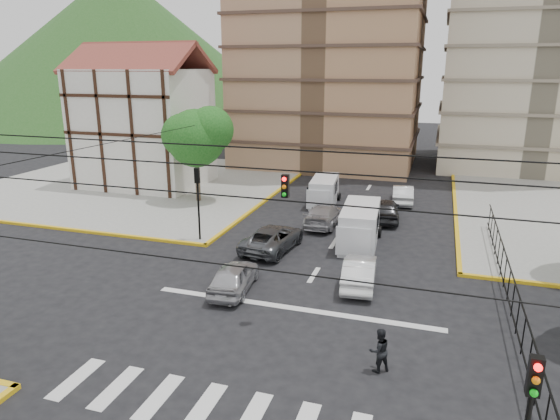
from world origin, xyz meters
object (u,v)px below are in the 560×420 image
at_px(traffic_light_se, 528,416).
at_px(van_right_lane, 359,227).
at_px(car_silver_front_left, 234,277).
at_px(pedestrian_crosswalk, 379,350).
at_px(traffic_light_nw, 198,192).
at_px(van_left_lane, 324,192).
at_px(car_white_front_right, 360,271).

xyz_separation_m(traffic_light_se, van_right_lane, (-6.32, 17.83, -1.98)).
bearing_deg(car_silver_front_left, pedestrian_crosswalk, 142.55).
bearing_deg(car_silver_front_left, van_right_lane, -126.41).
relative_size(traffic_light_nw, car_silver_front_left, 1.06).
distance_m(traffic_light_se, traffic_light_nw, 22.06).
xyz_separation_m(traffic_light_se, car_silver_front_left, (-10.97, 9.90, -2.41)).
xyz_separation_m(car_silver_front_left, pedestrian_crosswalk, (7.32, -4.47, 0.10)).
xyz_separation_m(traffic_light_nw, van_left_lane, (5.26, 10.43, -2.11)).
distance_m(traffic_light_nw, car_white_front_right, 10.97).
bearing_deg(van_right_lane, car_silver_front_left, -124.36).
relative_size(van_right_lane, car_silver_front_left, 1.28).
xyz_separation_m(traffic_light_nw, van_right_lane, (9.28, 2.23, -1.98)).
bearing_deg(car_silver_front_left, traffic_light_nw, -56.97).
height_order(traffic_light_nw, van_right_lane, traffic_light_nw).
relative_size(traffic_light_se, van_left_lane, 0.93).
bearing_deg(traffic_light_nw, car_silver_front_left, -50.96).
bearing_deg(van_right_lane, van_left_lane, 112.17).
bearing_deg(traffic_light_se, traffic_light_nw, 135.00).
relative_size(van_left_lane, car_silver_front_left, 1.14).
relative_size(van_left_lane, pedestrian_crosswalk, 2.94).
relative_size(van_right_lane, car_white_front_right, 1.24).
bearing_deg(traffic_light_se, car_white_front_right, 113.75).
xyz_separation_m(traffic_light_nw, car_silver_front_left, (4.63, -5.70, -2.41)).
height_order(traffic_light_se, car_silver_front_left, traffic_light_se).
bearing_deg(traffic_light_se, van_left_lane, 111.66).
relative_size(van_right_lane, van_left_lane, 1.12).
height_order(traffic_light_se, traffic_light_nw, same).
xyz_separation_m(car_silver_front_left, car_white_front_right, (5.56, 2.40, 0.00)).
bearing_deg(pedestrian_crosswalk, traffic_light_se, 87.63).
xyz_separation_m(van_left_lane, car_silver_front_left, (-0.63, -16.14, -0.29)).
bearing_deg(car_white_front_right, van_left_lane, -75.22).
height_order(traffic_light_nw, pedestrian_crosswalk, traffic_light_nw).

